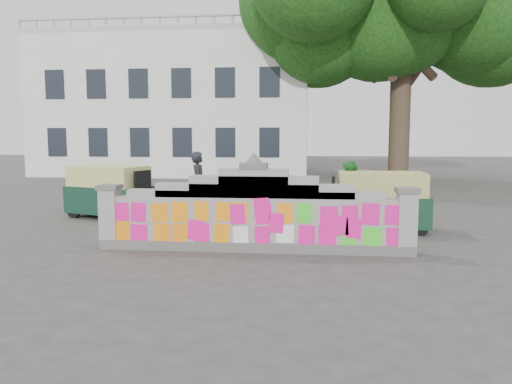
% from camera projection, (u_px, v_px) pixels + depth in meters
% --- Properties ---
extents(ground, '(100.00, 100.00, 0.00)m').
position_uv_depth(ground, '(254.00, 251.00, 10.18)').
color(ground, '#383533').
rests_on(ground, ground).
extents(parapet_wall, '(6.48, 0.44, 2.01)m').
position_uv_depth(parapet_wall, '(254.00, 215.00, 10.09)').
color(parapet_wall, '#4C4C49').
rests_on(parapet_wall, ground).
extents(building, '(16.00, 10.00, 8.90)m').
position_uv_depth(building, '(183.00, 110.00, 32.19)').
color(building, silver).
rests_on(building, ground).
extents(shade_tree, '(12.00, 10.00, 12.00)m').
position_uv_depth(shade_tree, '(403.00, 11.00, 26.36)').
color(shade_tree, '#38281E').
rests_on(shade_tree, ground).
extents(cyclist_bike, '(1.98, 0.99, 0.99)m').
position_uv_depth(cyclist_bike, '(199.00, 206.00, 13.11)').
color(cyclist_bike, black).
rests_on(cyclist_bike, ground).
extents(cyclist_rider, '(0.51, 0.68, 1.68)m').
position_uv_depth(cyclist_rider, '(199.00, 193.00, 13.07)').
color(cyclist_rider, black).
rests_on(cyclist_rider, ground).
extents(pedestrian, '(0.67, 0.85, 1.71)m').
position_uv_depth(pedestrian, '(349.00, 194.00, 12.82)').
color(pedestrian, '#21792B').
rests_on(pedestrian, ground).
extents(rickshaw_left, '(2.76, 1.93, 1.48)m').
position_uv_depth(rickshaw_left, '(111.00, 191.00, 14.31)').
color(rickshaw_left, '#103021').
rests_on(rickshaw_left, ground).
extents(rickshaw_right, '(2.64, 1.26, 1.45)m').
position_uv_depth(rickshaw_right, '(378.00, 200.00, 12.29)').
color(rickshaw_right, '#103221').
rests_on(rickshaw_right, ground).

